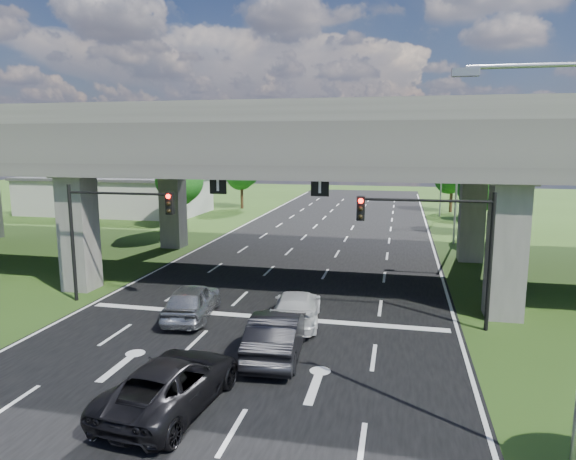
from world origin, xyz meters
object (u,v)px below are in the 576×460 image
at_px(streetlight_near, 576,240).
at_px(signal_left, 109,222).
at_px(signal_right, 438,234).
at_px(car_dark, 277,334).
at_px(streetlight_beyond, 438,163).
at_px(car_silver, 192,301).
at_px(streetlight_far, 452,171).
at_px(car_trailing, 172,384).
at_px(car_white, 296,308).

bearing_deg(streetlight_near, signal_left, 150.98).
distance_m(signal_right, car_dark, 8.26).
distance_m(signal_right, streetlight_beyond, 36.17).
relative_size(signal_right, signal_left, 1.00).
bearing_deg(car_silver, streetlight_far, -128.99).
bearing_deg(streetlight_near, car_trailing, 175.04).
xyz_separation_m(signal_left, car_silver, (4.79, -1.25, -3.35)).
bearing_deg(car_white, signal_left, -12.42).
distance_m(streetlight_near, streetlight_beyond, 46.00).
distance_m(streetlight_far, car_trailing, 31.34).
height_order(streetlight_near, car_white, streetlight_near).
relative_size(streetlight_near, car_dark, 1.92).
bearing_deg(car_trailing, streetlight_beyond, -97.09).
distance_m(streetlight_beyond, car_white, 38.26).
bearing_deg(streetlight_near, streetlight_far, 90.00).
xyz_separation_m(car_silver, car_trailing, (2.61, -7.77, -0.04)).
distance_m(car_silver, car_trailing, 8.20).
relative_size(streetlight_far, streetlight_beyond, 1.00).
bearing_deg(streetlight_beyond, car_trailing, -103.15).
xyz_separation_m(car_white, car_trailing, (-2.23, -8.09, 0.04)).
height_order(car_silver, car_trailing, car_silver).
height_order(signal_right, car_dark, signal_right).
bearing_deg(car_dark, car_white, -94.27).
bearing_deg(car_trailing, signal_left, -44.63).
relative_size(streetlight_beyond, car_dark, 1.92).
height_order(streetlight_near, car_silver, streetlight_near).
distance_m(signal_right, car_silver, 11.43).
distance_m(signal_right, streetlight_near, 10.33).
height_order(signal_left, streetlight_far, streetlight_far).
relative_size(streetlight_far, car_dark, 1.92).
relative_size(streetlight_beyond, car_silver, 2.10).
xyz_separation_m(streetlight_near, car_white, (-8.30, 9.00, -5.09)).
bearing_deg(signal_left, streetlight_far, 48.22).
height_order(streetlight_far, car_silver, streetlight_far).
bearing_deg(car_dark, car_trailing, 59.04).
xyz_separation_m(streetlight_beyond, car_dark, (-8.30, -40.65, -4.96)).
xyz_separation_m(car_dark, car_trailing, (-2.23, -4.44, -0.09)).
bearing_deg(car_silver, car_white, 176.34).
height_order(car_dark, car_trailing, car_dark).
bearing_deg(car_silver, car_trailing, 101.18).
distance_m(signal_left, car_dark, 11.16).
xyz_separation_m(signal_right, car_trailing, (-8.26, -9.03, -3.39)).
bearing_deg(streetlight_near, car_dark, 147.17).
distance_m(signal_right, streetlight_far, 20.25).
height_order(signal_left, streetlight_near, streetlight_near).
distance_m(streetlight_near, car_silver, 16.52).
bearing_deg(streetlight_near, streetlight_beyond, 90.00).
bearing_deg(car_white, signal_right, -177.93).
bearing_deg(signal_right, streetlight_far, 83.53).
xyz_separation_m(streetlight_near, car_trailing, (-10.53, 0.91, -5.05)).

